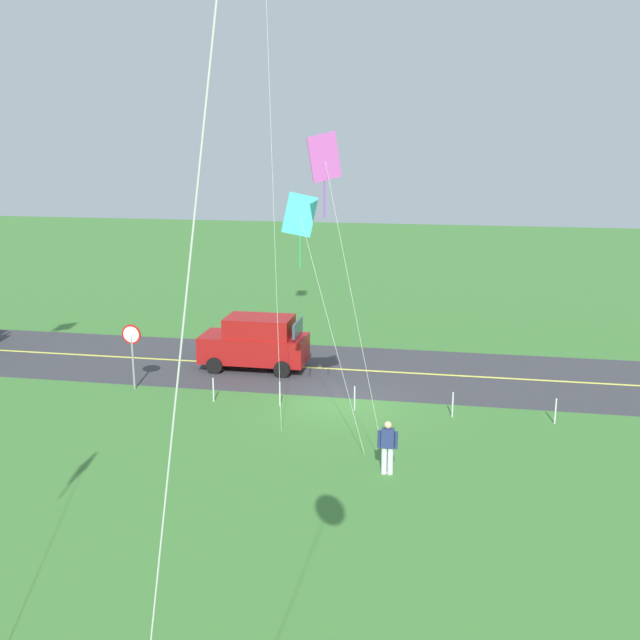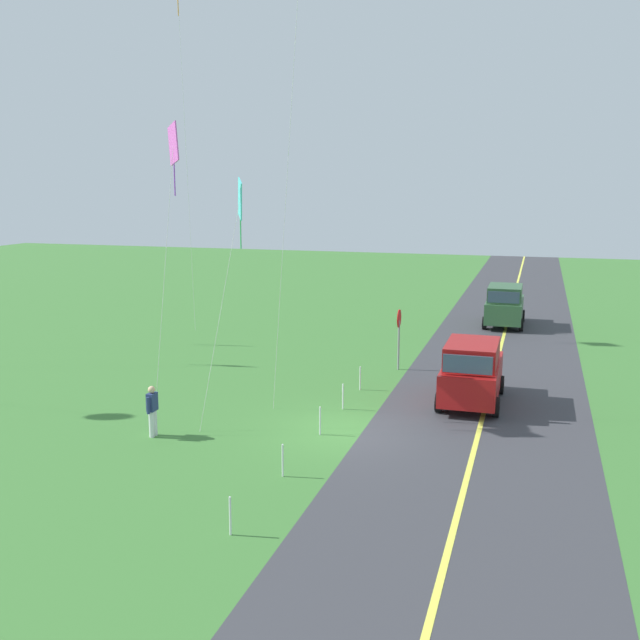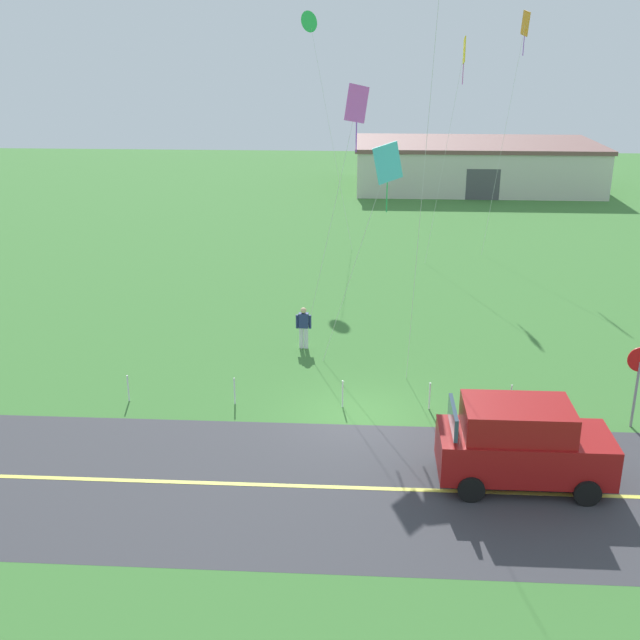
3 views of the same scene
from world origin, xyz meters
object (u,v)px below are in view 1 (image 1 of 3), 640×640
Objects in this scene: person_adult_near at (388,446)px; kite_red_low at (325,164)px; stop_sign at (132,344)px; kite_green_far at (301,219)px; car_suv_foreground at (256,342)px.

kite_red_low reaches higher than person_adult_near.
stop_sign is 11.79m from person_adult_near.
kite_red_low is at bearing 121.02° from kite_green_far.
car_suv_foreground reaches higher than person_adult_near.
stop_sign is at bearing -27.65° from kite_green_far.
kite_green_far is at bearing 115.64° from car_suv_foreground.
person_adult_near is 0.17× the size of kite_red_low.
kite_green_far is (2.87, -1.80, 6.20)m from person_adult_near.
kite_red_low is (1.82, -0.05, 7.86)m from person_adult_near.
kite_red_low is at bearing 116.73° from car_suv_foreground.
kite_green_far reaches higher than person_adult_near.
kite_red_low is at bearing 146.36° from stop_sign.
kite_green_far reaches higher than stop_sign.
person_adult_near is (-10.29, 5.68, -0.94)m from stop_sign.
person_adult_near is (-6.35, 9.05, -0.29)m from car_suv_foreground.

